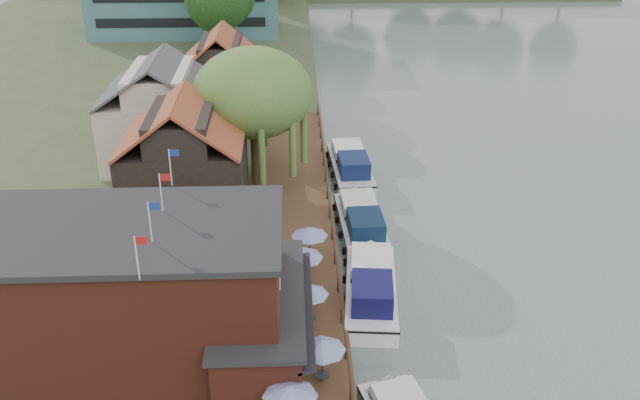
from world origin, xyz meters
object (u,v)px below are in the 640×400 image
object	(u,v)px
cottage_c	(222,77)
pub	(165,291)
cruiser_3	(350,162)
umbrella_1	(322,361)
cottage_b	(162,110)
umbrella_4	(302,267)
umbrella_5	(310,245)
cruiser_1	(371,283)
cruiser_2	(362,219)
umbrella_3	(309,305)
willow	(254,119)
umbrella_2	(285,340)
cottage_a	(184,159)

from	to	relation	value
cottage_c	pub	bearing A→B (deg)	-90.00
cruiser_3	umbrella_1	bearing A→B (deg)	-100.43
cottage_b	umbrella_4	bearing A→B (deg)	-60.94
cottage_c	umbrella_5	xyz separation A→B (m)	(7.18, -25.68, -2.96)
cruiser_1	cruiser_2	bearing A→B (deg)	94.20
cottage_b	umbrella_1	size ratio (longest dim) A/B	4.04
umbrella_3	cruiser_2	world-z (taller)	umbrella_3
cottage_b	cruiser_1	bearing A→B (deg)	-52.90
willow	umbrella_5	world-z (taller)	willow
cruiser_1	cottage_b	bearing A→B (deg)	132.59
pub	umbrella_5	size ratio (longest dim) A/B	8.42
umbrella_3	umbrella_5	size ratio (longest dim) A/B	1.00
umbrella_2	cruiser_1	bearing A→B (deg)	52.55
umbrella_5	cruiser_2	size ratio (longest dim) A/B	0.24
cottage_c	willow	xyz separation A→B (m)	(3.50, -14.00, 0.96)
cruiser_3	willow	bearing A→B (deg)	-158.52
pub	umbrella_2	bearing A→B (deg)	-8.88
willow	umbrella_4	world-z (taller)	willow
cottage_a	cruiser_3	size ratio (longest dim) A/B	0.85
pub	willow	world-z (taller)	willow
willow	cruiser_2	xyz separation A→B (m)	(7.35, -6.46, -5.00)
cottage_c	willow	size ratio (longest dim) A/B	0.82
pub	cruiser_3	xyz separation A→B (m)	(10.87, 23.34, -3.42)
umbrella_3	cruiser_3	world-z (taller)	umbrella_3
cottage_c	cruiser_2	bearing A→B (deg)	-62.06
umbrella_2	cruiser_1	size ratio (longest dim) A/B	0.23
cottage_b	cruiser_3	world-z (taller)	cottage_b
umbrella_5	umbrella_2	bearing A→B (deg)	-99.14
cottage_a	umbrella_5	bearing A→B (deg)	-39.20
cruiser_2	cruiser_3	world-z (taller)	cruiser_3
umbrella_5	pub	bearing A→B (deg)	-130.80
pub	cottage_a	world-z (taller)	cottage_a
pub	cruiser_3	world-z (taller)	pub
cottage_c	umbrella_4	bearing A→B (deg)	-76.70
cruiser_3	cruiser_2	bearing A→B (deg)	-93.05
cottage_a	cruiser_3	world-z (taller)	cottage_a
cruiser_1	willow	bearing A→B (deg)	121.96
willow	umbrella_4	bearing A→B (deg)	-77.42
willow	umbrella_2	xyz separation A→B (m)	(2.20, -20.89, -3.93)
cruiser_2	cottage_c	bearing A→B (deg)	115.39
cottage_b	umbrella_2	size ratio (longest dim) A/B	4.04
umbrella_1	umbrella_3	size ratio (longest dim) A/B	1.00
cottage_b	umbrella_1	distance (m)	30.01
umbrella_2	umbrella_4	world-z (taller)	same
cottage_a	cruiser_1	bearing A→B (deg)	-38.85
willow	cruiser_2	distance (m)	10.99
umbrella_3	umbrella_4	distance (m)	3.78
umbrella_4	umbrella_2	bearing A→B (deg)	-98.22
pub	umbrella_1	size ratio (longest dim) A/B	8.42
cottage_c	willow	distance (m)	14.46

